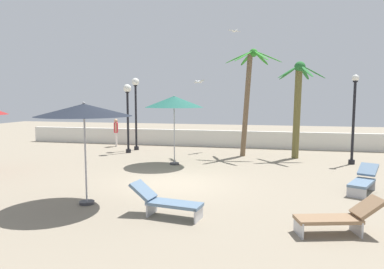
% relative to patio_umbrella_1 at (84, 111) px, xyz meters
% --- Properties ---
extents(ground_plane, '(56.00, 56.00, 0.00)m').
position_rel_patio_umbrella_1_xyz_m(ground_plane, '(1.65, 2.87, -2.66)').
color(ground_plane, gray).
extents(boundary_wall, '(25.20, 0.30, 1.02)m').
position_rel_patio_umbrella_1_xyz_m(boundary_wall, '(1.65, 12.56, -2.16)').
color(boundary_wall, silver).
rests_on(boundary_wall, ground_plane).
extents(patio_umbrella_1, '(2.67, 2.67, 2.91)m').
position_rel_patio_umbrella_1_xyz_m(patio_umbrella_1, '(0.00, 0.00, 0.00)').
color(patio_umbrella_1, '#333338').
rests_on(patio_umbrella_1, ground_plane).
extents(patio_umbrella_2, '(2.64, 2.64, 3.14)m').
position_rel_patio_umbrella_1_xyz_m(patio_umbrella_2, '(0.80, 6.35, 0.17)').
color(patio_umbrella_2, '#333338').
rests_on(patio_umbrella_2, ground_plane).
extents(palm_tree_0, '(2.89, 2.56, 5.50)m').
position_rel_patio_umbrella_1_xyz_m(palm_tree_0, '(3.89, 9.44, 0.82)').
color(palm_tree_0, brown).
rests_on(palm_tree_0, ground_plane).
extents(palm_tree_1, '(2.36, 2.35, 4.80)m').
position_rel_patio_umbrella_1_xyz_m(palm_tree_1, '(6.32, 9.33, 0.29)').
color(palm_tree_1, brown).
rests_on(palm_tree_1, ground_plane).
extents(lamp_post_0, '(0.43, 0.43, 4.15)m').
position_rel_patio_umbrella_1_xyz_m(lamp_post_0, '(-2.58, 10.20, 0.16)').
color(lamp_post_0, black).
rests_on(lamp_post_0, ground_plane).
extents(lamp_post_1, '(0.43, 0.43, 3.76)m').
position_rel_patio_umbrella_1_xyz_m(lamp_post_1, '(-2.61, 9.11, -0.10)').
color(lamp_post_1, black).
rests_on(lamp_post_1, ground_plane).
extents(lamp_post_2, '(0.30, 0.30, 4.05)m').
position_rel_patio_umbrella_1_xyz_m(lamp_post_2, '(8.69, 8.24, -0.46)').
color(lamp_post_2, black).
rests_on(lamp_post_2, ground_plane).
extents(lounge_chair_0, '(1.28, 1.91, 0.82)m').
position_rel_patio_umbrella_1_xyz_m(lounge_chair_0, '(8.00, 3.14, -2.26)').
color(lounge_chair_0, '#B7B7BC').
rests_on(lounge_chair_0, ground_plane).
extents(lounge_chair_1, '(1.95, 1.03, 0.84)m').
position_rel_patio_umbrella_1_xyz_m(lounge_chair_1, '(6.59, -0.80, -2.27)').
color(lounge_chair_1, '#B7B7BC').
rests_on(lounge_chair_1, ground_plane).
extents(lounge_chair_2, '(1.94, 0.82, 0.84)m').
position_rel_patio_umbrella_1_xyz_m(lounge_chair_2, '(2.51, -0.50, -2.27)').
color(lounge_chair_2, '#B7B7BC').
rests_on(lounge_chair_2, ground_plane).
extents(guest_0, '(0.36, 0.53, 1.73)m').
position_rel_patio_umbrella_1_xyz_m(guest_0, '(-4.36, 11.30, -1.61)').
color(guest_0, silver).
rests_on(guest_0, ground_plane).
extents(seagull_0, '(0.69, 0.98, 0.14)m').
position_rel_patio_umbrella_1_xyz_m(seagull_0, '(2.86, 11.93, 4.20)').
color(seagull_0, white).
extents(seagull_1, '(0.79, 1.16, 0.14)m').
position_rel_patio_umbrella_1_xyz_m(seagull_1, '(1.47, 8.57, 1.17)').
color(seagull_1, white).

